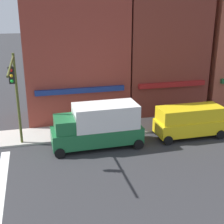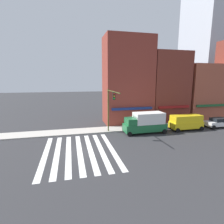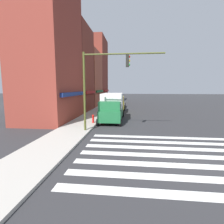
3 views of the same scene
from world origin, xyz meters
TOP-DOWN VIEW (x-y plane):
  - storefront_row at (21.83, 11.50)m, footprint 33.34×5.30m
  - traffic_signal at (4.63, 4.86)m, footprint 0.32×6.39m
  - box_truck_green at (9.82, 4.70)m, footprint 6.22×2.42m
  - van_yellow at (16.73, 4.70)m, footprint 5.01×2.22m
  - pedestrian_white_shirt at (15.73, 6.88)m, footprint 0.32×0.32m
  - fire_hydrant at (7.70, 6.40)m, footprint 0.24×0.24m

SIDE VIEW (x-z plane):
  - fire_hydrant at x=7.70m, z-range 0.19..1.03m
  - pedestrian_white_shirt at x=15.73m, z-range 0.19..1.96m
  - van_yellow at x=16.73m, z-range 0.12..2.46m
  - box_truck_green at x=9.82m, z-range 0.07..3.11m
  - traffic_signal at x=4.63m, z-range 1.28..7.75m
  - storefront_row at x=21.83m, z-range -0.84..14.73m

